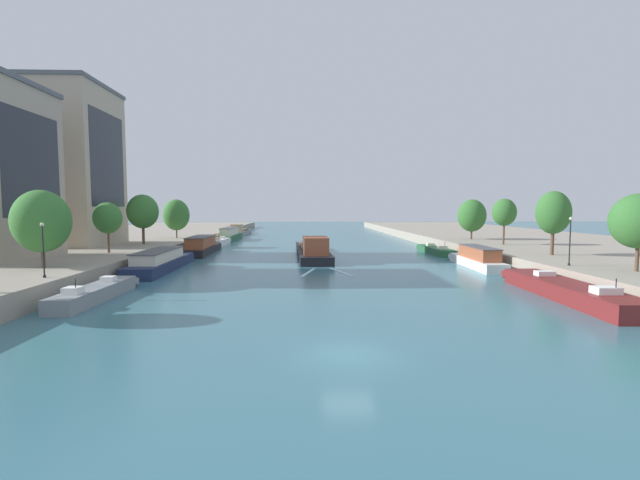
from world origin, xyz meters
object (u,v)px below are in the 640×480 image
moored_boat_right_lone (566,290)px  tree_right_end_of_row (472,216)px  moored_boat_left_upstream (220,242)px  moored_boat_left_downstream (202,246)px  tree_right_distant (639,221)px  lamppost_right_bank (570,239)px  tree_left_by_lamp (143,212)px  tree_left_nearest (41,221)px  moored_boat_left_near (230,235)px  lamppost_left_bank (43,247)px  moored_boat_right_far (435,250)px  moored_boat_left_second (240,231)px  tree_right_far (553,213)px  tree_left_past_mid (108,218)px  barge_midriver (312,250)px  moored_boat_left_far (161,261)px  tree_left_end_of_row (176,215)px  moored_boat_left_gap_after (96,292)px  moored_boat_right_second (477,258)px

moored_boat_right_lone → tree_right_end_of_row: (7.98, 39.34, 5.08)m
moored_boat_left_upstream → moored_boat_left_downstream: bearing=-90.3°
tree_right_distant → lamppost_right_bank: size_ratio=1.46×
tree_left_by_lamp → tree_left_nearest: bearing=-89.0°
moored_boat_left_near → lamppost_left_bank: lamppost_left_bank is taller
tree_left_by_lamp → tree_right_distant: (51.29, -28.75, -0.56)m
moored_boat_right_lone → lamppost_right_bank: (4.03, 6.11, 3.53)m
moored_boat_left_near → tree_left_nearest: tree_left_nearest is taller
moored_boat_left_near → tree_right_end_of_row: tree_right_end_of_row is taller
tree_left_nearest → lamppost_left_bank: bearing=-59.0°
tree_right_end_of_row → moored_boat_right_far: bearing=-142.9°
moored_boat_right_far → moored_boat_left_second: bearing=128.1°
moored_boat_right_lone → tree_right_far: bearing=63.1°
moored_boat_left_downstream → tree_left_past_mid: (-7.32, -15.28, 4.70)m
tree_left_by_lamp → tree_right_far: bearing=-17.5°
barge_midriver → lamppost_left_bank: size_ratio=5.89×
moored_boat_left_upstream → moored_boat_left_far: bearing=-90.8°
moored_boat_left_far → moored_boat_left_second: size_ratio=1.00×
tree_left_by_lamp → tree_left_end_of_row: 13.05m
moored_boat_left_downstream → lamppost_right_bank: 49.34m
barge_midriver → moored_boat_left_gap_after: bearing=-121.1°
moored_boat_left_far → lamppost_right_bank: bearing=-14.3°
moored_boat_left_near → tree_left_past_mid: bearing=-99.1°
tree_left_by_lamp → tree_left_end_of_row: tree_left_by_lamp is taller
moored_boat_right_lone → moored_boat_right_far: 33.19m
tree_right_distant → lamppost_right_bank: bearing=132.6°
moored_boat_left_downstream → tree_left_by_lamp: (-7.61, -3.37, 5.37)m
tree_left_nearest → tree_left_past_mid: tree_left_nearest is taller
moored_boat_left_gap_after → moored_boat_right_lone: size_ratio=0.68×
moored_boat_right_lone → moored_boat_right_second: size_ratio=1.23×
moored_boat_right_second → lamppost_right_bank: size_ratio=3.00×
moored_boat_right_second → moored_boat_right_far: size_ratio=1.12×
moored_boat_right_second → tree_left_past_mid: 44.02m
lamppost_left_bank → moored_boat_right_far: bearing=39.0°
moored_boat_right_lone → moored_boat_right_far: (-0.16, 33.19, -0.13)m
moored_boat_left_near → lamppost_right_bank: lamppost_right_bank is taller
moored_boat_left_second → moored_boat_left_upstream: bearing=-88.2°
moored_boat_left_near → lamppost_left_bank: (-3.53, -61.58, 2.89)m
moored_boat_right_second → moored_boat_left_near: bearing=129.5°
tree_left_end_of_row → tree_right_far: bearing=-30.0°
barge_midriver → moored_boat_left_near: barge_midriver is taller
lamppost_right_bank → moored_boat_left_downstream: bearing=144.8°
moored_boat_right_far → lamppost_right_bank: lamppost_right_bank is taller
lamppost_left_bank → moored_boat_left_second: bearing=87.8°
tree_left_past_mid → barge_midriver: bearing=22.2°
tree_left_nearest → tree_right_far: bearing=9.8°
moored_boat_left_far → moored_boat_left_second: (-0.51, 63.84, -0.12)m
moored_boat_left_downstream → moored_boat_right_second: (36.41, -16.73, -0.09)m
barge_midriver → moored_boat_left_upstream: (-16.92, 19.77, -0.35)m
moored_boat_right_lone → moored_boat_left_downstream: bearing=136.4°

